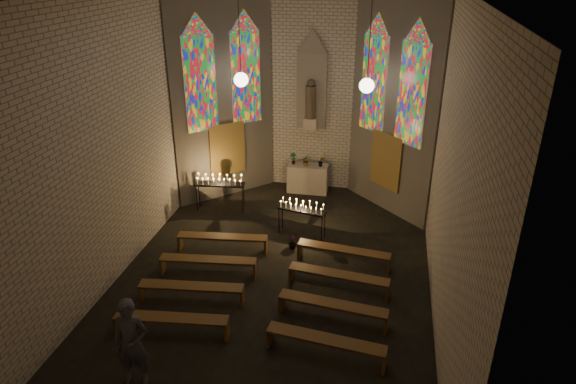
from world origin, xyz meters
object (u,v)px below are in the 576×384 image
(votive_stand_left, at_px, (220,182))
(visitor, at_px, (132,343))
(votive_stand_right, at_px, (302,208))
(altar, at_px, (308,178))
(aisle_flower_pot, at_px, (292,242))

(votive_stand_left, height_order, visitor, visitor)
(votive_stand_right, height_order, visitor, visitor)
(altar, bearing_deg, votive_stand_right, -83.93)
(aisle_flower_pot, height_order, visitor, visitor)
(altar, xyz_separation_m, votive_stand_right, (0.33, -3.08, 0.42))
(visitor, bearing_deg, altar, 69.75)
(visitor, bearing_deg, aisle_flower_pot, 60.52)
(visitor, bearing_deg, votive_stand_left, 86.32)
(altar, distance_m, votive_stand_left, 3.28)
(votive_stand_left, bearing_deg, votive_stand_right, -28.11)
(votive_stand_right, bearing_deg, altar, 107.18)
(aisle_flower_pot, xyz_separation_m, votive_stand_left, (-2.76, 1.92, 0.81))
(altar, distance_m, aisle_flower_pot, 3.91)
(votive_stand_left, bearing_deg, altar, 30.43)
(altar, xyz_separation_m, visitor, (-1.86, -9.43, 0.46))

